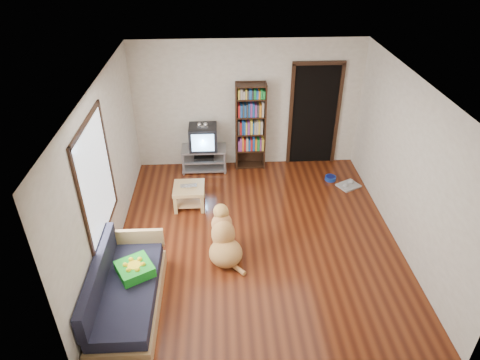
{
  "coord_description": "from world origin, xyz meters",
  "views": [
    {
      "loc": [
        -0.56,
        -5.45,
        4.53
      ],
      "look_at": [
        -0.26,
        0.35,
        0.9
      ],
      "focal_mm": 32.0,
      "sensor_mm": 36.0,
      "label": 1
    }
  ],
  "objects_px": {
    "grey_rag": "(348,186)",
    "tv_stand": "(204,158)",
    "crt_tv": "(203,137)",
    "laptop": "(189,187)",
    "dog": "(224,240)",
    "coffee_table": "(189,192)",
    "sofa": "(125,293)",
    "dog_bowl": "(330,178)",
    "green_cushion": "(135,269)",
    "bookshelf": "(250,122)"
  },
  "relations": [
    {
      "from": "crt_tv",
      "to": "coffee_table",
      "type": "relative_size",
      "value": 1.05
    },
    {
      "from": "dog",
      "to": "bookshelf",
      "type": "bearing_deg",
      "value": 77.74
    },
    {
      "from": "green_cushion",
      "to": "crt_tv",
      "type": "xyz_separation_m",
      "value": [
        0.85,
        3.44,
        0.25
      ]
    },
    {
      "from": "dog_bowl",
      "to": "crt_tv",
      "type": "height_order",
      "value": "crt_tv"
    },
    {
      "from": "bookshelf",
      "to": "dog_bowl",
      "type": "bearing_deg",
      "value": -22.38
    },
    {
      "from": "laptop",
      "to": "grey_rag",
      "type": "distance_m",
      "value": 3.13
    },
    {
      "from": "green_cushion",
      "to": "sofa",
      "type": "xyz_separation_m",
      "value": [
        -0.12,
        -0.21,
        -0.23
      ]
    },
    {
      "from": "crt_tv",
      "to": "bookshelf",
      "type": "bearing_deg",
      "value": 4.32
    },
    {
      "from": "laptop",
      "to": "tv_stand",
      "type": "bearing_deg",
      "value": 76.4
    },
    {
      "from": "dog",
      "to": "laptop",
      "type": "bearing_deg",
      "value": 114.18
    },
    {
      "from": "laptop",
      "to": "grey_rag",
      "type": "height_order",
      "value": "laptop"
    },
    {
      "from": "sofa",
      "to": "dog",
      "type": "height_order",
      "value": "sofa"
    },
    {
      "from": "sofa",
      "to": "dog",
      "type": "relative_size",
      "value": 1.89
    },
    {
      "from": "tv_stand",
      "to": "sofa",
      "type": "distance_m",
      "value": 3.76
    },
    {
      "from": "bookshelf",
      "to": "crt_tv",
      "type": "bearing_deg",
      "value": -175.68
    },
    {
      "from": "bookshelf",
      "to": "sofa",
      "type": "relative_size",
      "value": 1.0
    },
    {
      "from": "sofa",
      "to": "laptop",
      "type": "bearing_deg",
      "value": 72.51
    },
    {
      "from": "dog_bowl",
      "to": "tv_stand",
      "type": "relative_size",
      "value": 0.24
    },
    {
      "from": "crt_tv",
      "to": "sofa",
      "type": "distance_m",
      "value": 3.81
    },
    {
      "from": "sofa",
      "to": "dog",
      "type": "xyz_separation_m",
      "value": [
        1.33,
        0.98,
        0.04
      ]
    },
    {
      "from": "green_cushion",
      "to": "crt_tv",
      "type": "distance_m",
      "value": 3.55
    },
    {
      "from": "grey_rag",
      "to": "dog",
      "type": "xyz_separation_m",
      "value": [
        -2.46,
        -1.84,
        0.28
      ]
    },
    {
      "from": "crt_tv",
      "to": "green_cushion",
      "type": "bearing_deg",
      "value": -103.87
    },
    {
      "from": "bookshelf",
      "to": "laptop",
      "type": "bearing_deg",
      "value": -130.31
    },
    {
      "from": "tv_stand",
      "to": "coffee_table",
      "type": "bearing_deg",
      "value": -100.76
    },
    {
      "from": "dog",
      "to": "tv_stand",
      "type": "bearing_deg",
      "value": 97.63
    },
    {
      "from": "green_cushion",
      "to": "tv_stand",
      "type": "distance_m",
      "value": 3.53
    },
    {
      "from": "grey_rag",
      "to": "dog",
      "type": "bearing_deg",
      "value": -143.17
    },
    {
      "from": "grey_rag",
      "to": "tv_stand",
      "type": "xyz_separation_m",
      "value": [
        -2.82,
        0.8,
        0.25
      ]
    },
    {
      "from": "dog_bowl",
      "to": "sofa",
      "type": "xyz_separation_m",
      "value": [
        -3.49,
        -3.08,
        0.22
      ]
    },
    {
      "from": "grey_rag",
      "to": "green_cushion",
      "type": "bearing_deg",
      "value": -144.48
    },
    {
      "from": "tv_stand",
      "to": "dog_bowl",
      "type": "bearing_deg",
      "value": -12.36
    },
    {
      "from": "tv_stand",
      "to": "sofa",
      "type": "bearing_deg",
      "value": -105.02
    },
    {
      "from": "crt_tv",
      "to": "coffee_table",
      "type": "distance_m",
      "value": 1.41
    },
    {
      "from": "green_cushion",
      "to": "tv_stand",
      "type": "bearing_deg",
      "value": 46.52
    },
    {
      "from": "tv_stand",
      "to": "sofa",
      "type": "xyz_separation_m",
      "value": [
        -0.97,
        -3.63,
        -0.01
      ]
    },
    {
      "from": "sofa",
      "to": "dog",
      "type": "bearing_deg",
      "value": 36.55
    },
    {
      "from": "grey_rag",
      "to": "sofa",
      "type": "distance_m",
      "value": 4.74
    },
    {
      "from": "tv_stand",
      "to": "crt_tv",
      "type": "relative_size",
      "value": 1.55
    },
    {
      "from": "dog_bowl",
      "to": "grey_rag",
      "type": "bearing_deg",
      "value": -39.81
    },
    {
      "from": "tv_stand",
      "to": "dog",
      "type": "xyz_separation_m",
      "value": [
        0.35,
        -2.65,
        0.03
      ]
    },
    {
      "from": "crt_tv",
      "to": "laptop",
      "type": "bearing_deg",
      "value": -100.35
    },
    {
      "from": "grey_rag",
      "to": "dog",
      "type": "relative_size",
      "value": 0.42
    },
    {
      "from": "green_cushion",
      "to": "dog_bowl",
      "type": "xyz_separation_m",
      "value": [
        3.37,
        2.87,
        -0.45
      ]
    },
    {
      "from": "tv_stand",
      "to": "dog",
      "type": "distance_m",
      "value": 2.67
    },
    {
      "from": "dog_bowl",
      "to": "crt_tv",
      "type": "xyz_separation_m",
      "value": [
        -2.52,
        0.57,
        0.7
      ]
    },
    {
      "from": "sofa",
      "to": "coffee_table",
      "type": "distance_m",
      "value": 2.46
    },
    {
      "from": "dog_bowl",
      "to": "bookshelf",
      "type": "xyz_separation_m",
      "value": [
        -1.57,
        0.65,
        0.96
      ]
    },
    {
      "from": "grey_rag",
      "to": "bookshelf",
      "type": "height_order",
      "value": "bookshelf"
    },
    {
      "from": "dog_bowl",
      "to": "grey_rag",
      "type": "height_order",
      "value": "dog_bowl"
    }
  ]
}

